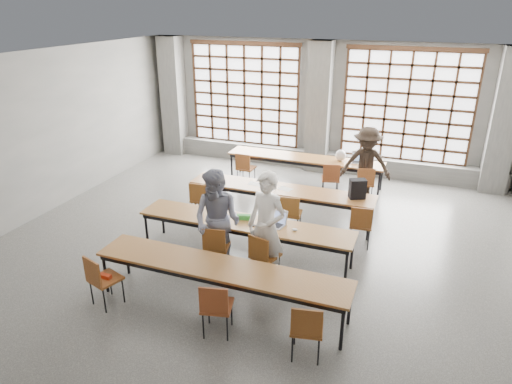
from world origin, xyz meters
The scene contains 39 objects.
floor centered at (0.00, 0.00, 0.00)m, with size 11.00×11.00×0.00m, color #494946.
ceiling centered at (0.00, 0.00, 3.50)m, with size 11.00×11.00×0.00m, color silver.
wall_back centered at (0.00, 5.50, 1.75)m, with size 10.00×10.00×0.00m, color #5E5E5C.
wall_left centered at (-5.00, 0.00, 1.75)m, with size 11.00×11.00×0.00m, color #5E5E5C.
column_left centered at (-4.50, 5.22, 1.75)m, with size 0.60×0.55×3.50m, color #525250.
column_mid centered at (0.00, 5.22, 1.75)m, with size 0.60×0.55×3.50m, color #525250.
column_right centered at (4.50, 5.22, 1.75)m, with size 0.60×0.55×3.50m, color #525250.
window_left centered at (-2.25, 5.42, 1.90)m, with size 3.32×0.12×3.00m.
window_right centered at (2.25, 5.42, 1.90)m, with size 3.32×0.12×3.00m.
sill_ledge centered at (0.00, 5.30, 0.25)m, with size 9.80×0.35×0.50m, color #525250.
desk_row_a centered at (-0.01, 3.97, 0.66)m, with size 4.00×0.70×0.73m.
desk_row_b centered at (0.05, 1.76, 0.66)m, with size 4.00×0.70×0.73m.
desk_row_c centered at (-0.07, 0.00, 0.66)m, with size 4.00×0.70×0.73m.
desk_row_d centered at (0.16, -1.53, 0.66)m, with size 4.00×0.70×0.73m.
chair_back_left centered at (-1.42, 3.34, 0.54)m, with size 0.44×0.45×0.88m.
chair_back_mid centered at (0.81, 3.34, 0.54)m, with size 0.51×0.52×0.88m.
chair_back_right centered at (1.61, 3.34, 0.54)m, with size 0.52×0.52×0.88m.
chair_mid_left centered at (-1.54, 1.13, 0.54)m, with size 0.45×0.45×0.88m.
chair_mid_centre centered at (0.46, 1.13, 0.54)m, with size 0.46×0.47×0.88m.
chair_mid_right centered at (1.86, 1.13, 0.54)m, with size 0.46×0.47×0.88m.
chair_front_left centered at (-0.35, -0.62, 0.54)m, with size 0.50×0.50×0.88m.
chair_front_right centered at (0.51, -0.62, 0.54)m, with size 0.52×0.52×0.88m.
chair_near_left centered at (-1.56, -2.15, 0.54)m, with size 0.53×0.53×0.88m.
chair_near_mid centered at (0.38, -2.16, 0.54)m, with size 0.50×0.51×0.88m.
chair_near_right centered at (1.67, -2.16, 0.54)m, with size 0.49×0.49×0.88m.
student_male centered at (0.53, -0.50, 0.96)m, with size 0.70×0.46×1.92m, color white.
student_female centered at (-0.37, -0.50, 0.92)m, with size 0.89×0.69×1.84m, color #181E48.
student_back centered at (1.59, 3.47, 0.89)m, with size 1.16×0.66×1.79m, color black.
laptop_front centered at (0.49, 0.11, 0.79)m, with size 0.42×0.38×0.26m.
laptop_back centered at (1.33, 4.08, 0.79)m, with size 0.39×0.34×0.26m.
mouse centered at (0.88, -0.02, 0.75)m, with size 0.10×0.06×0.04m, color silver.
green_box centered at (-0.12, 0.08, 0.78)m, with size 0.25×0.09×0.09m, color #2B852B.
phone centered at (0.11, -0.10, 0.74)m, with size 0.13×0.06×0.01m, color black.
paper_sheet_a centered at (-0.55, 1.81, 0.73)m, with size 0.30×0.21×0.00m, color white.
paper_sheet_b centered at (-0.25, 1.71, 0.73)m, with size 0.30×0.21×0.00m, color silver.
paper_sheet_c centered at (0.15, 1.76, 0.73)m, with size 0.30×0.21×0.00m, color silver.
backpack centered at (1.65, 1.81, 0.93)m, with size 0.32×0.20×0.40m, color black.
plastic_bag centered at (0.89, 4.02, 0.87)m, with size 0.26×0.21×0.29m, color silver.
red_pouch centered at (-1.54, -2.08, 0.50)m, with size 0.20×0.08×0.06m, color #B33116.
Camera 1 is at (2.75, -6.84, 4.40)m, focal length 32.00 mm.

